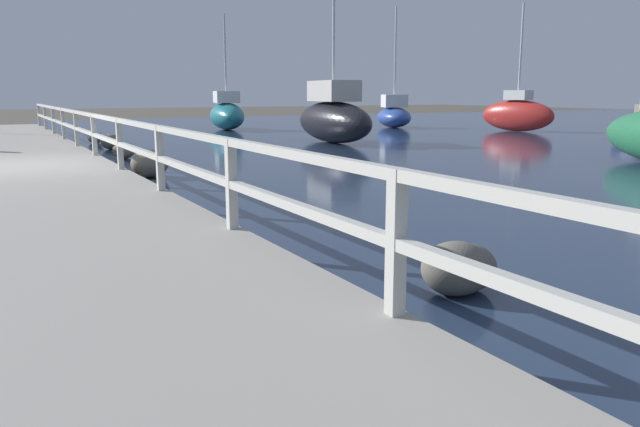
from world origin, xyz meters
The scene contains 13 objects.
ground_plane centered at (0.00, 0.00, 0.00)m, with size 120.00×120.00×0.00m, color #4C473D.
dock_walkway centered at (0.00, 0.00, 0.15)m, with size 3.76×36.00×0.31m.
railing centered at (1.78, 0.00, 0.95)m, with size 0.10×32.50×0.95m.
boulder_downstream centered at (2.97, 9.14, 0.19)m, with size 0.51×0.46×0.38m.
boulder_mid_strip centered at (2.79, 3.42, 0.22)m, with size 0.58×0.53×0.44m.
boulder_near_dock centered at (3.01, 6.39, 0.24)m, with size 0.63×0.57×0.47m.
boulder_water_edge centered at (3.15, -9.43, 0.21)m, with size 0.56×0.51×0.42m.
boulder_upstream centered at (3.01, -9.47, 0.23)m, with size 0.62×0.56×0.47m.
boulder_far_strip centered at (2.51, -0.63, 0.28)m, with size 0.76×0.68×0.57m.
sailboat_red centered at (20.80, 7.25, 0.77)m, with size 1.67×3.75×5.55m.
sailboat_black centered at (10.29, 5.49, 0.87)m, with size 2.10×5.23×7.87m.
sailboat_teal centered at (9.75, 14.67, 0.73)m, with size 2.36×4.55×5.26m.
sailboat_blue centered at (17.73, 12.45, 0.65)m, with size 2.80×3.73×5.81m.
Camera 1 is at (-0.45, -13.44, 1.71)m, focal length 35.00 mm.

